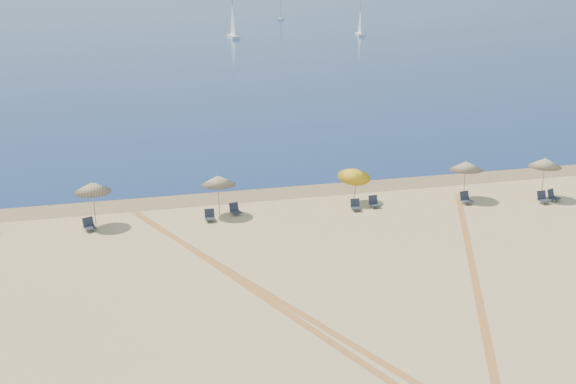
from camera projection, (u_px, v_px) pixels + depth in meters
name	position (u px, v px, depth m)	size (l,w,h in m)	color
ocean	(136.00, 16.00, 228.56)	(500.00, 500.00, 0.00)	#0C2151
wet_sand	(272.00, 193.00, 43.29)	(500.00, 500.00, 0.00)	olive
umbrella_1	(93.00, 187.00, 36.94)	(1.98, 1.99, 2.59)	gray
umbrella_2	(218.00, 180.00, 38.71)	(2.01, 2.03, 2.44)	gray
umbrella_3	(354.00, 173.00, 40.87)	(2.01, 2.08, 2.41)	gray
umbrella_4	(466.00, 166.00, 41.47)	(2.05, 2.07, 2.49)	gray
umbrella_5	(545.00, 162.00, 41.61)	(1.99, 1.99, 2.63)	gray
chair_2	(89.00, 225.00, 36.86)	(0.79, 0.85, 0.70)	#1E222D
chair_3	(210.00, 216.00, 38.28)	(0.56, 0.65, 0.67)	#1E222D
chair_4	(235.00, 210.00, 39.32)	(0.71, 0.78, 0.67)	#1E222D
chair_5	(356.00, 205.00, 40.03)	(0.59, 0.68, 0.66)	#1E222D
chair_6	(374.00, 202.00, 40.57)	(0.62, 0.71, 0.68)	#1E222D
chair_7	(466.00, 198.00, 41.21)	(0.68, 0.77, 0.73)	#1E222D
chair_8	(543.00, 198.00, 41.30)	(0.66, 0.75, 0.73)	#1E222D
chair_9	(553.00, 196.00, 41.71)	(0.81, 0.86, 0.70)	#1E222D
sailboat_1	(281.00, 13.00, 206.86)	(2.66, 4.77, 6.91)	white
sailboat_2	(360.00, 26.00, 153.83)	(2.12, 5.13, 7.43)	white
sailboat_3	(233.00, 25.00, 147.31)	(1.77, 6.27, 9.27)	white
tire_tracks	(327.00, 289.00, 30.02)	(47.11, 42.16, 0.00)	tan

